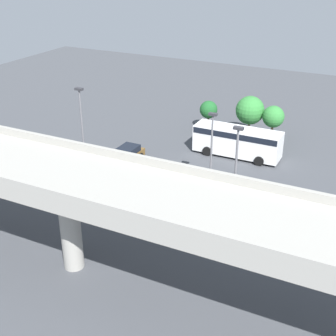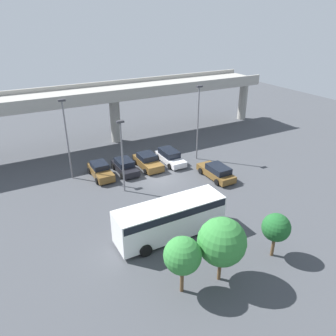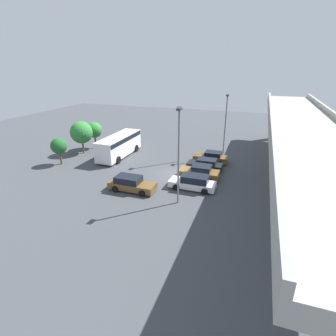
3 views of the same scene
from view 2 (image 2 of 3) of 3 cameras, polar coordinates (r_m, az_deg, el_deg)
ground_plane at (r=35.36m, az=-1.54°, el=-1.82°), size 95.47×95.47×0.00m
highway_overpass at (r=44.49m, az=-9.46°, el=12.31°), size 45.73×6.32×7.70m
parked_car_0 at (r=36.17m, az=-11.68°, el=-0.44°), size 1.99×4.46×1.54m
parked_car_1 at (r=36.79m, az=-7.52°, el=0.29°), size 2.06×4.32×1.43m
parked_car_2 at (r=37.67m, az=-3.56°, el=1.16°), size 2.20×4.54×1.58m
parked_car_3 at (r=38.83m, az=0.32°, el=1.99°), size 2.04×4.86×1.54m
parked_car_4 at (r=35.53m, az=8.45°, el=-0.66°), size 2.10×4.85×1.52m
shuttle_bus at (r=25.82m, az=0.37°, el=-8.53°), size 8.82×2.82×2.95m
lamp_post_near_aisle at (r=31.36m, az=-8.01°, el=2.96°), size 0.70×0.35×7.31m
lamp_post_mid_lot at (r=35.03m, az=-17.27°, el=5.63°), size 0.70×0.35×8.58m
lamp_post_by_overpass at (r=38.48m, az=5.26°, el=8.65°), size 0.70×0.35×8.88m
tree_front_left at (r=20.57m, az=2.53°, el=-15.00°), size 2.37×2.37×4.06m
tree_front_centre at (r=21.48m, az=9.35°, el=-12.56°), size 3.16×3.16×4.68m
tree_front_far_right at (r=24.71m, az=18.32°, el=-9.83°), size 2.04×2.04×3.49m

